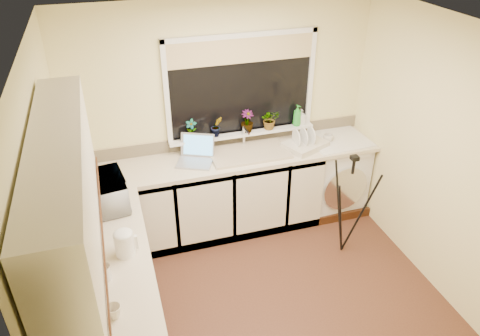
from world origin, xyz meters
The scene contains 32 objects.
floor centered at (0.00, 0.00, 0.00)m, with size 3.20×3.20×0.00m, color #563022.
ceiling centered at (0.00, 0.00, 2.45)m, with size 3.20×3.20×0.00m, color white.
wall_back centered at (0.00, 1.50, 1.23)m, with size 3.20×3.20×0.00m, color #F3E7A2.
wall_left centered at (-1.60, 0.00, 1.23)m, with size 3.00×3.00×0.00m, color #F3E7A2.
wall_right centered at (1.60, 0.00, 1.23)m, with size 3.00×3.00×0.00m, color #F3E7A2.
base_cabinet_back centered at (-0.33, 1.20, 0.43)m, with size 2.55×0.60×0.86m, color silver.
base_cabinet_left centered at (-1.30, -0.30, 0.43)m, with size 0.54×2.40×0.86m, color silver.
worktop_back centered at (0.00, 1.20, 0.88)m, with size 3.20×0.60×0.04m, color beige.
worktop_left centered at (-1.30, -0.30, 0.88)m, with size 0.60×2.40×0.04m, color beige.
upper_cabinet centered at (-1.44, -0.45, 1.80)m, with size 0.28×1.90×0.70m, color silver.
splashback_left centered at (-1.59, -0.30, 1.12)m, with size 0.02×2.40×0.45m, color beige.
splashback_back centered at (0.00, 1.49, 0.97)m, with size 3.20×0.02×0.14m, color beige.
window_glass centered at (0.20, 1.49, 1.55)m, with size 1.50×0.02×1.00m, color black.
window_blind centered at (0.20, 1.46, 1.92)m, with size 1.50×0.02×0.25m, color tan.
windowsill centered at (0.20, 1.43, 1.04)m, with size 1.60×0.14×0.03m, color white.
sink centered at (0.20, 1.20, 0.91)m, with size 0.82×0.46×0.03m, color tan.
faucet centered at (0.20, 1.38, 1.02)m, with size 0.03×0.03×0.24m, color silver.
washing_machine centered at (1.24, 1.25, 0.46)m, with size 0.64×0.62×0.91m, color white.
laptop centered at (-0.36, 1.23, 0.97)m, with size 0.45×0.45×0.25m.
kettle centered at (-1.18, -0.01, 1.00)m, with size 0.15×0.15×0.19m, color white.
dish_rack centered at (0.82, 1.16, 0.93)m, with size 0.43×0.33×0.07m, color beige.
tripod centered at (1.00, 0.46, 0.57)m, with size 0.56×0.56×1.14m, color black, non-canonical shape.
steel_jar centered at (-1.34, -0.24, 0.96)m, with size 0.09×0.09×0.12m, color silver.
microwave centered at (-1.27, 0.68, 1.04)m, with size 0.49×0.33×0.27m, color white.
plant_a centered at (-0.36, 1.42, 1.16)m, with size 0.12×0.08×0.22m, color #999999.
plant_b centered at (-0.09, 1.42, 1.16)m, with size 0.12×0.10×0.22m, color #999999.
plant_c centered at (0.25, 1.43, 1.17)m, with size 0.14×0.14×0.24m, color #999999.
plant_d centered at (0.51, 1.42, 1.16)m, with size 0.20×0.17×0.22m, color #999999.
soap_bottle_green centered at (0.82, 1.41, 1.17)m, with size 0.09×0.09×0.24m, color green.
soap_bottle_clear centered at (0.88, 1.43, 1.14)m, with size 0.08×0.08×0.17m, color #999999.
cup_back centered at (1.12, 1.21, 0.94)m, with size 0.11×0.11×0.09m, color silver.
cup_left centered at (-1.30, -0.60, 0.95)m, with size 0.10×0.10×0.09m, color beige.
Camera 1 is at (-1.14, -2.80, 3.24)m, focal length 34.35 mm.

